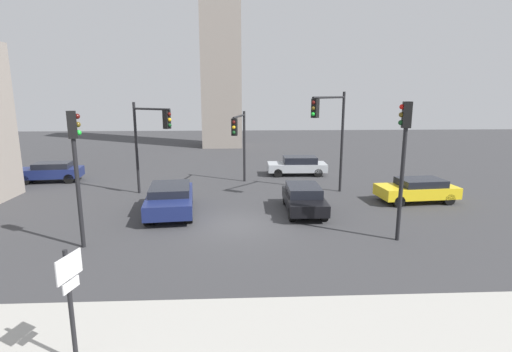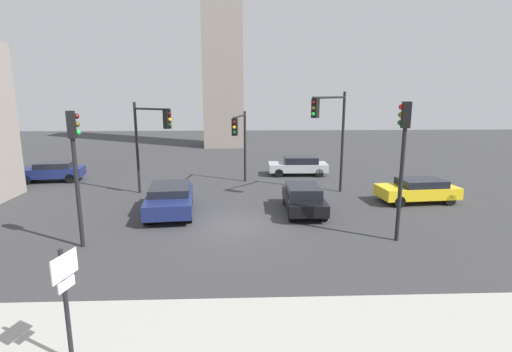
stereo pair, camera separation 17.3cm
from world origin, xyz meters
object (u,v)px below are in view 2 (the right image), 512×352
object	(u,v)px
direction_sign	(66,293)
traffic_light_3	(331,124)
traffic_light_0	(75,154)
car_3	(304,198)
car_1	(52,171)
car_2	(418,190)
traffic_light_4	(240,134)
car_4	(299,165)
car_0	(170,198)
traffic_light_1	(403,146)
traffic_light_2	(151,132)

from	to	relation	value
direction_sign	traffic_light_3	distance (m)	16.90
traffic_light_0	car_3	world-z (taller)	traffic_light_0
car_1	car_2	distance (m)	23.21
traffic_light_3	car_1	world-z (taller)	traffic_light_3
car_3	traffic_light_4	bearing A→B (deg)	-149.36
traffic_light_4	car_2	size ratio (longest dim) A/B	1.08
traffic_light_3	car_4	size ratio (longest dim) A/B	1.40
traffic_light_0	traffic_light_4	world-z (taller)	traffic_light_0
car_0	car_4	world-z (taller)	car_0
traffic_light_3	car_0	bearing A→B (deg)	-27.80
direction_sign	traffic_light_4	world-z (taller)	traffic_light_4
traffic_light_1	traffic_light_2	size ratio (longest dim) A/B	1.04
direction_sign	traffic_light_1	distance (m)	12.48
traffic_light_3	car_4	distance (m)	7.00
traffic_light_1	car_1	size ratio (longest dim) A/B	1.33
traffic_light_0	traffic_light_2	bearing A→B (deg)	57.75
traffic_light_1	car_1	world-z (taller)	traffic_light_1
traffic_light_3	traffic_light_4	size ratio (longest dim) A/B	1.26
car_1	car_3	world-z (taller)	car_3
car_2	direction_sign	bearing A→B (deg)	38.47
direction_sign	traffic_light_3	world-z (taller)	traffic_light_3
traffic_light_0	car_0	bearing A→B (deg)	34.27
car_3	car_4	xyz separation A→B (m)	(1.08, 9.04, 0.00)
traffic_light_2	traffic_light_0	bearing A→B (deg)	-65.52
traffic_light_2	traffic_light_4	xyz separation A→B (m)	(5.03, 2.01, -0.35)
traffic_light_0	traffic_light_4	size ratio (longest dim) A/B	1.11
traffic_light_2	car_3	bearing A→B (deg)	9.15
direction_sign	car_3	size ratio (longest dim) A/B	0.63
direction_sign	traffic_light_1	xyz separation A→B (m)	(10.00, 7.18, 2.09)
traffic_light_0	traffic_light_3	distance (m)	13.38
direction_sign	car_4	distance (m)	21.78
traffic_light_4	car_3	bearing A→B (deg)	41.43
traffic_light_2	car_0	distance (m)	4.83
traffic_light_0	car_1	distance (m)	13.76
traffic_light_2	direction_sign	bearing A→B (deg)	-51.97
traffic_light_3	traffic_light_4	distance (m)	5.77
traffic_light_0	car_2	xyz separation A→B (m)	(15.88, 5.73, -2.96)
car_0	car_4	size ratio (longest dim) A/B	1.16
car_2	traffic_light_3	bearing A→B (deg)	-22.93
car_3	car_4	distance (m)	9.11
car_1	traffic_light_1	bearing A→B (deg)	141.79
car_2	car_4	size ratio (longest dim) A/B	1.02
traffic_light_3	car_0	distance (m)	9.71
car_1	car_4	xyz separation A→B (m)	(16.95, 1.48, 0.00)
traffic_light_0	traffic_light_1	size ratio (longest dim) A/B	0.94
direction_sign	traffic_light_4	distance (m)	17.29
traffic_light_1	traffic_light_3	world-z (taller)	traffic_light_3
traffic_light_3	car_0	world-z (taller)	traffic_light_3
traffic_light_3	car_3	world-z (taller)	traffic_light_3
traffic_light_4	car_1	world-z (taller)	traffic_light_4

